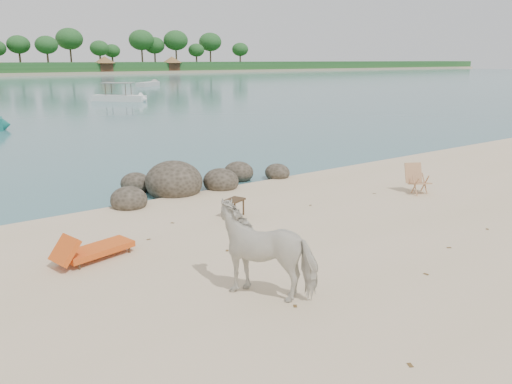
% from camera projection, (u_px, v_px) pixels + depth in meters
% --- Properties ---
extents(boulders, '(6.29, 2.78, 1.26)m').
position_uv_depth(boulders, '(187.00, 183.00, 15.17)').
color(boulders, '#2D271E').
rests_on(boulders, ground).
extents(cow, '(1.75, 1.95, 1.53)m').
position_uv_depth(cow, '(267.00, 250.00, 8.36)').
color(cow, beige).
rests_on(cow, ground).
extents(side_table, '(0.64, 0.53, 0.44)m').
position_uv_depth(side_table, '(234.00, 209.00, 12.52)').
color(side_table, '#352415').
rests_on(side_table, ground).
extents(lounge_chair, '(1.82, 0.98, 0.52)m').
position_uv_depth(lounge_chair, '(98.00, 247.00, 9.90)').
color(lounge_chair, '#D54619').
rests_on(lounge_chair, ground).
extents(deck_chair, '(0.77, 0.79, 0.87)m').
position_uv_depth(deck_chair, '(420.00, 180.00, 14.63)').
color(deck_chair, tan).
rests_on(deck_chair, ground).
extents(boat_mid, '(4.84, 5.32, 2.87)m').
position_uv_depth(boat_mid, '(118.00, 86.00, 47.73)').
color(boat_mid, silver).
rests_on(boat_mid, water).
extents(boat_far, '(5.67, 5.28, 0.73)m').
position_uv_depth(boat_far, '(148.00, 83.00, 74.92)').
color(boat_far, '#B7B7B3').
rests_on(boat_far, water).
extents(dead_leaves, '(8.80, 7.27, 0.00)m').
position_uv_depth(dead_leaves, '(303.00, 245.00, 10.73)').
color(dead_leaves, brown).
rests_on(dead_leaves, ground).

